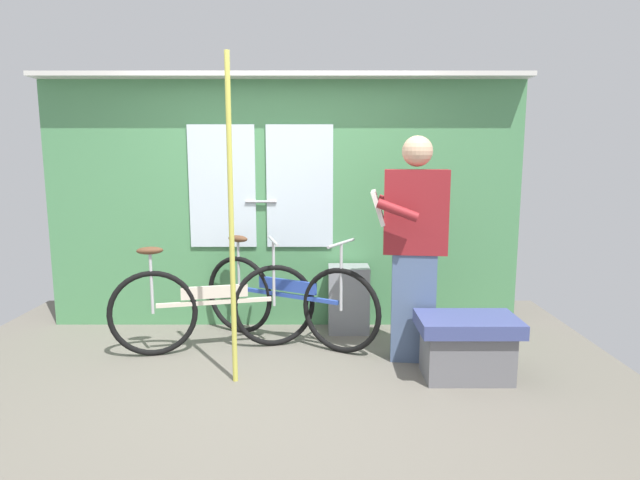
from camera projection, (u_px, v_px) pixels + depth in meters
name	position (u px, v px, depth m)	size (l,w,h in m)	color
ground_plane	(275.00, 383.00, 3.71)	(5.31, 4.19, 0.04)	#666056
train_door_wall	(285.00, 198.00, 4.79)	(4.31, 0.28, 2.28)	#4C8C56
bicycle_near_door	(289.00, 299.00, 4.43)	(1.52, 0.88, 0.91)	black
bicycle_leaning_behind	(217.00, 306.00, 4.23)	(1.62, 0.54, 0.90)	black
passenger_reading_newspaper	(416.00, 244.00, 3.96)	(0.60, 0.53, 1.72)	slate
trash_bin_by_wall	(351.00, 299.00, 4.72)	(0.36, 0.28, 0.60)	gray
handrail_pole	(234.00, 223.00, 3.53)	(0.04, 0.04, 2.24)	#C6C14C
bench_seat_corner	(469.00, 346.00, 3.71)	(0.70, 0.44, 0.45)	#3D477F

